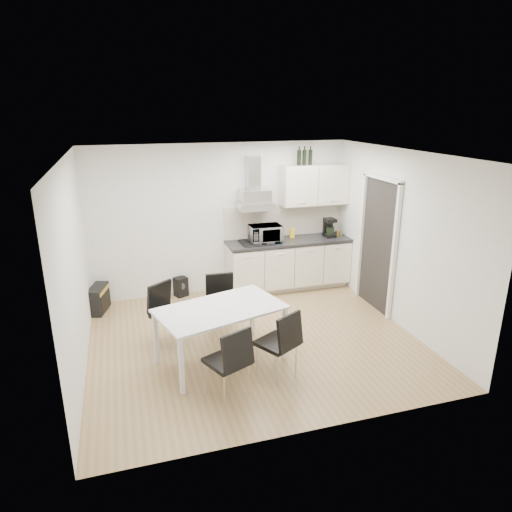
{
  "coord_description": "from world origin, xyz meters",
  "views": [
    {
      "loc": [
        -1.64,
        -5.56,
        3.16
      ],
      "look_at": [
        0.17,
        0.46,
        1.1
      ],
      "focal_mm": 32.0,
      "sensor_mm": 36.0,
      "label": 1
    }
  ],
  "objects_px": {
    "chair_far_left": "(170,316)",
    "chair_far_right": "(222,306)",
    "floor_speaker": "(181,287)",
    "chair_near_left": "(227,362)",
    "guitar_amp": "(99,299)",
    "chair_near_right": "(277,344)",
    "dining_table": "(220,313)",
    "kitchenette": "(290,244)"
  },
  "relations": [
    {
      "from": "chair_far_left",
      "to": "chair_far_right",
      "type": "relative_size",
      "value": 1.0
    },
    {
      "from": "floor_speaker",
      "to": "chair_near_left",
      "type": "bearing_deg",
      "value": -112.84
    },
    {
      "from": "chair_near_left",
      "to": "floor_speaker",
      "type": "xyz_separation_m",
      "value": [
        -0.11,
        3.07,
        -0.27
      ]
    },
    {
      "from": "guitar_amp",
      "to": "floor_speaker",
      "type": "bearing_deg",
      "value": 26.82
    },
    {
      "from": "chair_near_left",
      "to": "chair_near_right",
      "type": "bearing_deg",
      "value": -5.28
    },
    {
      "from": "dining_table",
      "to": "kitchenette",
      "type": "bearing_deg",
      "value": 34.41
    },
    {
      "from": "guitar_amp",
      "to": "chair_far_left",
      "type": "bearing_deg",
      "value": -38.99
    },
    {
      "from": "kitchenette",
      "to": "chair_near_right",
      "type": "distance_m",
      "value": 2.95
    },
    {
      "from": "dining_table",
      "to": "guitar_amp",
      "type": "relative_size",
      "value": 3.16
    },
    {
      "from": "chair_far_right",
      "to": "guitar_amp",
      "type": "bearing_deg",
      "value": -34.6
    },
    {
      "from": "chair_far_left",
      "to": "chair_far_right",
      "type": "xyz_separation_m",
      "value": [
        0.75,
        0.09,
        0.0
      ]
    },
    {
      "from": "chair_near_right",
      "to": "guitar_amp",
      "type": "distance_m",
      "value": 3.36
    },
    {
      "from": "kitchenette",
      "to": "chair_far_left",
      "type": "bearing_deg",
      "value": -146.83
    },
    {
      "from": "dining_table",
      "to": "chair_far_left",
      "type": "bearing_deg",
      "value": 116.8
    },
    {
      "from": "dining_table",
      "to": "floor_speaker",
      "type": "distance_m",
      "value": 2.36
    },
    {
      "from": "chair_near_left",
      "to": "floor_speaker",
      "type": "relative_size",
      "value": 2.57
    },
    {
      "from": "chair_near_right",
      "to": "floor_speaker",
      "type": "height_order",
      "value": "chair_near_right"
    },
    {
      "from": "chair_far_left",
      "to": "chair_near_left",
      "type": "relative_size",
      "value": 1.0
    },
    {
      "from": "kitchenette",
      "to": "guitar_amp",
      "type": "bearing_deg",
      "value": -178.54
    },
    {
      "from": "dining_table",
      "to": "chair_near_left",
      "type": "bearing_deg",
      "value": -113.72
    },
    {
      "from": "chair_far_left",
      "to": "guitar_amp",
      "type": "distance_m",
      "value": 1.76
    },
    {
      "from": "chair_far_right",
      "to": "chair_near_right",
      "type": "bearing_deg",
      "value": 110.39
    },
    {
      "from": "kitchenette",
      "to": "chair_far_right",
      "type": "xyz_separation_m",
      "value": [
        -1.57,
        -1.42,
        -0.39
      ]
    },
    {
      "from": "chair_far_right",
      "to": "chair_near_left",
      "type": "bearing_deg",
      "value": 82.29
    },
    {
      "from": "kitchenette",
      "to": "floor_speaker",
      "type": "height_order",
      "value": "kitchenette"
    },
    {
      "from": "dining_table",
      "to": "chair_near_left",
      "type": "distance_m",
      "value": 0.81
    },
    {
      "from": "kitchenette",
      "to": "chair_near_left",
      "type": "relative_size",
      "value": 2.86
    },
    {
      "from": "kitchenette",
      "to": "guitar_amp",
      "type": "xyz_separation_m",
      "value": [
        -3.31,
        -0.08,
        -0.62
      ]
    },
    {
      "from": "chair_far_right",
      "to": "chair_near_right",
      "type": "distance_m",
      "value": 1.31
    },
    {
      "from": "kitchenette",
      "to": "chair_far_left",
      "type": "xyz_separation_m",
      "value": [
        -2.32,
        -1.52,
        -0.39
      ]
    },
    {
      "from": "dining_table",
      "to": "chair_far_left",
      "type": "xyz_separation_m",
      "value": [
        -0.57,
        0.61,
        -0.24
      ]
    },
    {
      "from": "dining_table",
      "to": "floor_speaker",
      "type": "bearing_deg",
      "value": 78.98
    },
    {
      "from": "dining_table",
      "to": "chair_near_right",
      "type": "relative_size",
      "value": 1.98
    },
    {
      "from": "chair_far_left",
      "to": "chair_near_left",
      "type": "bearing_deg",
      "value": 72.66
    },
    {
      "from": "chair_far_right",
      "to": "guitar_amp",
      "type": "xyz_separation_m",
      "value": [
        -1.74,
        1.34,
        -0.23
      ]
    },
    {
      "from": "kitchenette",
      "to": "floor_speaker",
      "type": "xyz_separation_m",
      "value": [
        -1.96,
        0.17,
        -0.66
      ]
    },
    {
      "from": "guitar_amp",
      "to": "dining_table",
      "type": "bearing_deg",
      "value": -36.28
    },
    {
      "from": "chair_near_left",
      "to": "chair_far_right",
      "type": "bearing_deg",
      "value": 55.32
    },
    {
      "from": "chair_near_right",
      "to": "chair_far_left",
      "type": "bearing_deg",
      "value": 105.08
    },
    {
      "from": "chair_far_left",
      "to": "chair_near_right",
      "type": "relative_size",
      "value": 1.0
    },
    {
      "from": "chair_far_right",
      "to": "floor_speaker",
      "type": "xyz_separation_m",
      "value": [
        -0.39,
        1.59,
        -0.27
      ]
    },
    {
      "from": "chair_far_left",
      "to": "chair_far_right",
      "type": "bearing_deg",
      "value": 151.1
    }
  ]
}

